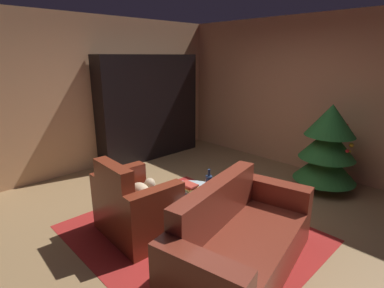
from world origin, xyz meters
TOP-DOWN VIEW (x-y plane):
  - ground_plane at (0.00, 0.00)m, footprint 6.34×6.34m
  - wall_back at (0.00, 2.66)m, footprint 5.41×0.06m
  - wall_left at (-2.67, 0.00)m, footprint 0.06×5.38m
  - area_rug at (0.19, -0.34)m, footprint 2.63×2.29m
  - bookshelf_unit at (-2.40, 1.15)m, footprint 0.39×2.18m
  - armchair_red at (-0.27, -0.80)m, footprint 0.96×0.72m
  - couch_red at (0.95, -0.42)m, footprint 1.15×1.89m
  - coffee_table at (0.07, -0.24)m, footprint 0.77×0.77m
  - book_stack_on_table at (0.06, -0.25)m, footprint 0.24×0.19m
  - bottle_on_table at (0.24, -0.11)m, footprint 0.08×0.08m
  - decorated_tree at (0.72, 2.01)m, footprint 0.92×0.92m

SIDE VIEW (x-z plane):
  - ground_plane at x=0.00m, z-range 0.00..0.00m
  - area_rug at x=0.19m, z-range 0.00..0.01m
  - couch_red at x=0.95m, z-range -0.13..0.72m
  - armchair_red at x=-0.27m, z-range -0.13..0.79m
  - coffee_table at x=0.07m, z-range 0.19..0.63m
  - book_stack_on_table at x=0.06m, z-range 0.45..0.57m
  - bottle_on_table at x=0.24m, z-range 0.41..0.73m
  - decorated_tree at x=0.72m, z-range 0.02..1.36m
  - bookshelf_unit at x=-2.40m, z-range -0.02..2.01m
  - wall_back at x=0.00m, z-range 0.00..2.69m
  - wall_left at x=-2.67m, z-range 0.00..2.69m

